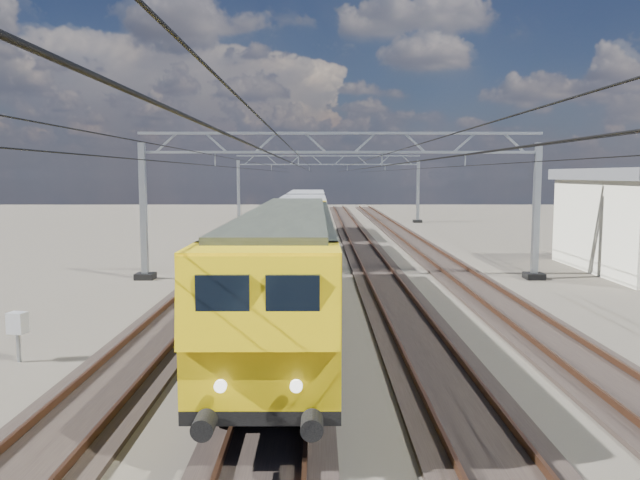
{
  "coord_description": "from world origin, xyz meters",
  "views": [
    {
      "loc": [
        -1.05,
        -26.07,
        5.08
      ],
      "look_at": [
        -0.98,
        -0.55,
        2.4
      ],
      "focal_mm": 35.0,
      "sensor_mm": 36.0,
      "label": 1
    }
  ],
  "objects_px": {
    "catenary_gantry_far": "(328,186)",
    "hopper_wagon_lead": "(303,222)",
    "locomotive": "(289,261)",
    "hopper_wagon_mid": "(307,209)",
    "trackside_cabinet": "(17,324)",
    "catenary_gantry_mid": "(340,199)"
  },
  "relations": [
    {
      "from": "catenary_gantry_far",
      "to": "trackside_cabinet",
      "type": "xyz_separation_m",
      "value": [
        -9.2,
        -49.53,
        -2.85
      ]
    },
    {
      "from": "catenary_gantry_mid",
      "to": "trackside_cabinet",
      "type": "xyz_separation_m",
      "value": [
        -9.2,
        -13.53,
        -2.85
      ]
    },
    {
      "from": "catenary_gantry_far",
      "to": "trackside_cabinet",
      "type": "relative_size",
      "value": 14.44
    },
    {
      "from": "catenary_gantry_mid",
      "to": "locomotive",
      "type": "height_order",
      "value": "catenary_gantry_mid"
    },
    {
      "from": "locomotive",
      "to": "hopper_wagon_lead",
      "type": "relative_size",
      "value": 1.62
    },
    {
      "from": "locomotive",
      "to": "hopper_wagon_mid",
      "type": "xyz_separation_m",
      "value": [
        -0.0,
        31.9,
        -0.09
      ]
    },
    {
      "from": "catenary_gantry_mid",
      "to": "trackside_cabinet",
      "type": "height_order",
      "value": "catenary_gantry_mid"
    },
    {
      "from": "hopper_wagon_mid",
      "to": "trackside_cabinet",
      "type": "xyz_separation_m",
      "value": [
        -7.2,
        -35.12,
        -1.18
      ]
    },
    {
      "from": "catenary_gantry_mid",
      "to": "hopper_wagon_lead",
      "type": "distance_m",
      "value": 7.84
    },
    {
      "from": "catenary_gantry_far",
      "to": "hopper_wagon_mid",
      "type": "distance_m",
      "value": 14.64
    },
    {
      "from": "hopper_wagon_lead",
      "to": "hopper_wagon_mid",
      "type": "distance_m",
      "value": 14.2
    },
    {
      "from": "hopper_wagon_lead",
      "to": "hopper_wagon_mid",
      "type": "xyz_separation_m",
      "value": [
        0.0,
        14.2,
        0.0
      ]
    },
    {
      "from": "trackside_cabinet",
      "to": "locomotive",
      "type": "bearing_deg",
      "value": 36.04
    },
    {
      "from": "catenary_gantry_mid",
      "to": "catenary_gantry_far",
      "type": "height_order",
      "value": "same"
    },
    {
      "from": "hopper_wagon_lead",
      "to": "trackside_cabinet",
      "type": "height_order",
      "value": "hopper_wagon_lead"
    },
    {
      "from": "catenary_gantry_far",
      "to": "hopper_wagon_lead",
      "type": "distance_m",
      "value": 28.73
    },
    {
      "from": "hopper_wagon_mid",
      "to": "trackside_cabinet",
      "type": "bearing_deg",
      "value": -101.59
    },
    {
      "from": "locomotive",
      "to": "hopper_wagon_lead",
      "type": "bearing_deg",
      "value": 90.0
    },
    {
      "from": "locomotive",
      "to": "hopper_wagon_lead",
      "type": "distance_m",
      "value": 17.7
    },
    {
      "from": "locomotive",
      "to": "hopper_wagon_mid",
      "type": "distance_m",
      "value": 31.9
    },
    {
      "from": "catenary_gantry_mid",
      "to": "hopper_wagon_mid",
      "type": "height_order",
      "value": "catenary_gantry_mid"
    },
    {
      "from": "hopper_wagon_lead",
      "to": "trackside_cabinet",
      "type": "xyz_separation_m",
      "value": [
        -7.2,
        -20.92,
        -1.18
      ]
    }
  ]
}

